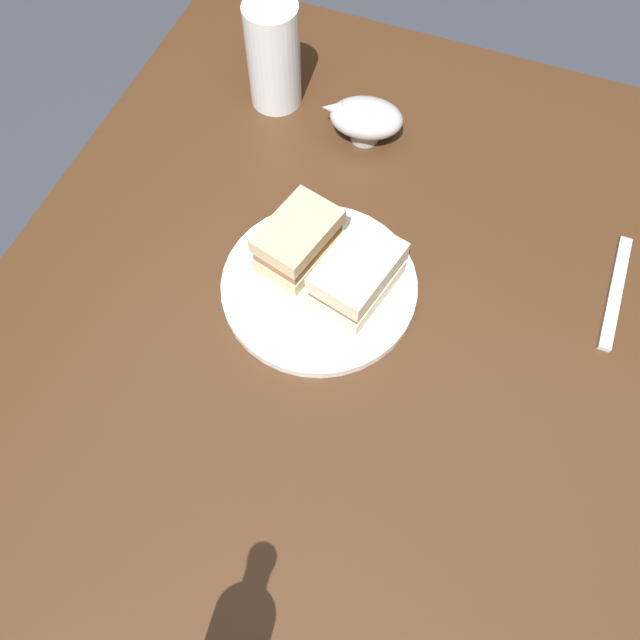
% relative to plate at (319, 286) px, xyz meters
% --- Properties ---
extents(ground_plane, '(6.00, 6.00, 0.00)m').
position_rel_plate_xyz_m(ground_plane, '(0.12, 0.05, -0.78)').
color(ground_plane, '#333842').
extents(dining_table, '(1.30, 0.94, 0.77)m').
position_rel_plate_xyz_m(dining_table, '(0.12, 0.05, -0.39)').
color(dining_table, '#422816').
rests_on(dining_table, ground).
extents(plate, '(0.26, 0.26, 0.01)m').
position_rel_plate_xyz_m(plate, '(0.00, 0.00, 0.00)').
color(plate, white).
rests_on(plate, dining_table).
extents(sandwich_half_left, '(0.13, 0.10, 0.07)m').
position_rel_plate_xyz_m(sandwich_half_left, '(-0.01, 0.05, 0.04)').
color(sandwich_half_left, beige).
rests_on(sandwich_half_left, plate).
extents(sandwich_half_right, '(0.12, 0.10, 0.07)m').
position_rel_plate_xyz_m(sandwich_half_right, '(-0.03, -0.04, 0.04)').
color(sandwich_half_right, '#CCB284').
rests_on(sandwich_half_right, plate).
extents(potato_wedge_front, '(0.05, 0.06, 0.02)m').
position_rel_plate_xyz_m(potato_wedge_front, '(-0.03, 0.01, 0.02)').
color(potato_wedge_front, gold).
rests_on(potato_wedge_front, plate).
extents(potato_wedge_middle, '(0.05, 0.03, 0.01)m').
position_rel_plate_xyz_m(potato_wedge_middle, '(-0.06, 0.04, 0.01)').
color(potato_wedge_middle, '#B77F33').
rests_on(potato_wedge_middle, plate).
extents(potato_wedge_back, '(0.04, 0.04, 0.02)m').
position_rel_plate_xyz_m(potato_wedge_back, '(-0.07, -0.02, 0.02)').
color(potato_wedge_back, '#B77F33').
rests_on(potato_wedge_back, plate).
extents(potato_wedge_left_edge, '(0.03, 0.05, 0.02)m').
position_rel_plate_xyz_m(potato_wedge_left_edge, '(-0.07, 0.03, 0.02)').
color(potato_wedge_left_edge, '#B77F33').
rests_on(potato_wedge_left_edge, plate).
extents(potato_wedge_right_edge, '(0.04, 0.04, 0.02)m').
position_rel_plate_xyz_m(potato_wedge_right_edge, '(-0.08, 0.04, 0.02)').
color(potato_wedge_right_edge, gold).
rests_on(potato_wedge_right_edge, plate).
extents(potato_wedge_stray, '(0.06, 0.04, 0.02)m').
position_rel_plate_xyz_m(potato_wedge_stray, '(-0.03, -0.00, 0.02)').
color(potato_wedge_stray, gold).
rests_on(potato_wedge_stray, plate).
extents(pint_glass, '(0.08, 0.08, 0.16)m').
position_rel_plate_xyz_m(pint_glass, '(-0.30, -0.19, 0.06)').
color(pint_glass, white).
rests_on(pint_glass, dining_table).
extents(gravy_boat, '(0.09, 0.13, 0.06)m').
position_rel_plate_xyz_m(gravy_boat, '(-0.27, -0.03, 0.03)').
color(gravy_boat, '#B7B7BC').
rests_on(gravy_boat, dining_table).
extents(fork, '(0.18, 0.02, 0.01)m').
position_rel_plate_xyz_m(fork, '(-0.13, 0.36, -0.00)').
color(fork, silver).
rests_on(fork, dining_table).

